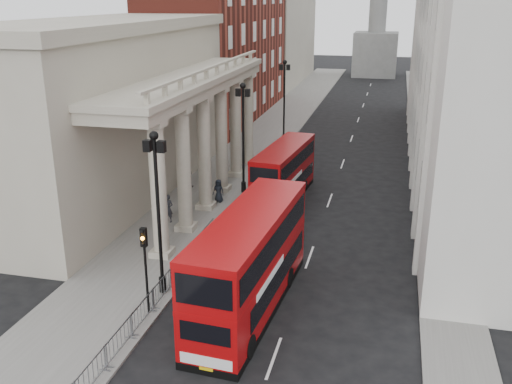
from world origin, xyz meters
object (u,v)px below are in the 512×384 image
Objects in this scene: bus_far at (284,172)px; pedestrian_c at (219,191)px; traffic_light at (145,255)px; bus_near at (250,261)px; lamp_post_mid at (243,131)px; lamp_post_south at (158,203)px; pedestrian_b at (187,176)px; pedestrian_a at (168,209)px; lamp_post_north at (284,96)px.

pedestrian_c is (-4.41, -2.09, -1.13)m from bus_far.
pedestrian_c is (-1.30, 15.47, -2.13)m from traffic_light.
bus_near is at bearing 20.85° from traffic_light.
lamp_post_mid is at bearing 70.27° from pedestrian_c.
lamp_post_south is 1.00× the size of lamp_post_mid.
traffic_light is at bearing -87.16° from lamp_post_south.
pedestrian_b is at bearing 146.91° from pedestrian_c.
lamp_post_south reaches higher than pedestrian_b.
pedestrian_a is 7.31m from pedestrian_b.
pedestrian_b is at bearing 104.45° from traffic_light.
lamp_post_north reaches higher than pedestrian_a.
pedestrian_b is at bearing -106.11° from lamp_post_north.
pedestrian_a is 4.96m from pedestrian_c.
lamp_post_north reaches higher than pedestrian_b.
pedestrian_a reaches higher than pedestrian_c.
traffic_light is 11.65m from pedestrian_a.
pedestrian_c is at bearing -115.19° from lamp_post_mid.
traffic_light reaches higher than pedestrian_c.
bus_near is at bearing -3.58° from lamp_post_south.
lamp_post_south reaches higher than bus_near.
lamp_post_mid is 16.00m from lamp_post_north.
pedestrian_c is at bearing -93.70° from lamp_post_north.
traffic_light is 4.89m from bus_near.
lamp_post_south is 17.21m from pedestrian_b.
pedestrian_c is at bearing -148.76° from bus_far.
bus_far is 5.08× the size of pedestrian_a.
pedestrian_b is (-4.68, 18.16, -2.05)m from traffic_light.
bus_near reaches higher than pedestrian_a.
lamp_post_north is 0.87× the size of bus_far.
pedestrian_a is (-7.91, 9.24, -1.46)m from bus_near.
bus_near is 15.01m from pedestrian_c.
pedestrian_c is (-5.84, 13.74, -1.55)m from bus_near.
pedestrian_c is (-1.20, 13.45, -3.94)m from lamp_post_south.
lamp_post_south is 32.00m from lamp_post_north.
bus_near is 6.65× the size of pedestrian_c.
bus_far is 7.88m from pedestrian_b.
lamp_post_south is at bearing -90.00° from lamp_post_mid.
lamp_post_south and lamp_post_mid have the same top height.
bus_near is 6.05× the size of pedestrian_a.
bus_near is 1.19× the size of bus_far.
pedestrian_a is (-6.48, -6.60, -1.05)m from bus_far.
lamp_post_south is 1.93× the size of traffic_light.
pedestrian_a is (-3.28, -23.05, -3.85)m from lamp_post_north.
lamp_post_north reaches higher than traffic_light.
pedestrian_b is (-9.22, 16.43, -1.46)m from bus_near.
lamp_post_mid reaches higher than pedestrian_a.
bus_far is (3.21, -16.46, -2.81)m from lamp_post_north.
lamp_post_south is 0.73× the size of bus_near.
bus_near is at bearing 100.69° from pedestrian_b.
bus_far is (-1.43, 15.83, -0.41)m from bus_near.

